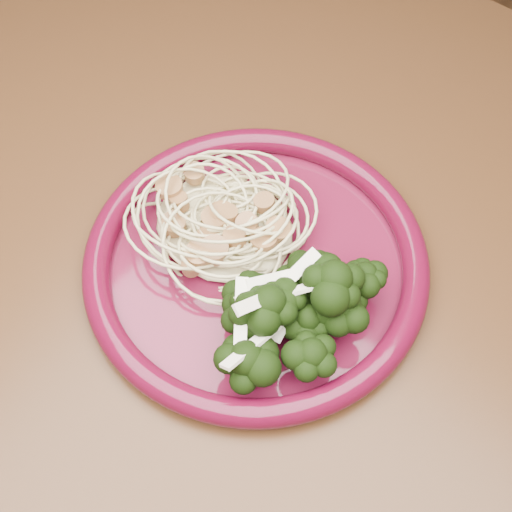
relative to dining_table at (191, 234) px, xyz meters
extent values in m
plane|color=brown|center=(0.00, 0.00, -0.65)|extent=(3.50, 3.50, 0.00)
cube|color=#472814|center=(0.00, 0.00, 0.08)|extent=(1.20, 0.80, 0.04)
cylinder|color=#472814|center=(-0.55, 0.35, -0.30)|extent=(0.06, 0.06, 0.71)
cylinder|color=#510D23|center=(0.12, -0.04, 0.10)|extent=(0.34, 0.34, 0.01)
torus|color=#51081F|center=(0.12, -0.04, 0.11)|extent=(0.35, 0.35, 0.02)
ellipsoid|color=beige|center=(0.07, -0.03, 0.12)|extent=(0.15, 0.14, 0.03)
ellipsoid|color=black|center=(0.17, -0.05, 0.13)|extent=(0.13, 0.17, 0.05)
camera|label=1|loc=(0.32, -0.29, 0.61)|focal=50.00mm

